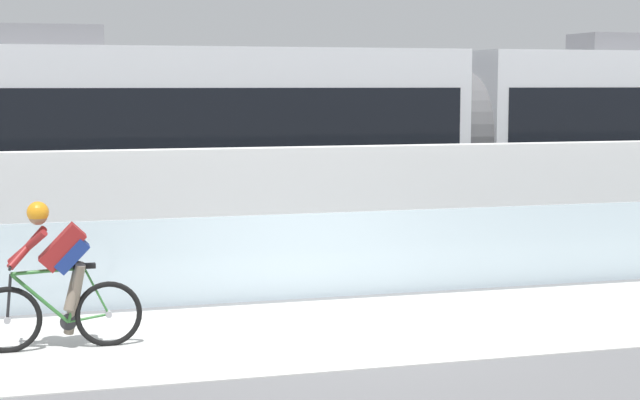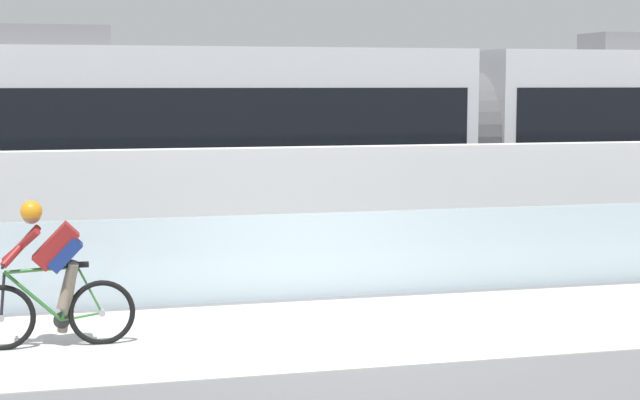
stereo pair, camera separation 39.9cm
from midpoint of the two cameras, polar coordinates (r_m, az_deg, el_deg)
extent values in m
plane|color=slate|center=(11.81, 1.68, -7.36)|extent=(200.00, 200.00, 0.00)
cube|color=silver|center=(11.81, 1.68, -7.34)|extent=(32.00, 3.20, 0.01)
cube|color=silver|center=(13.45, -0.44, -3.18)|extent=(32.00, 0.05, 1.13)
cube|color=white|center=(15.13, -2.04, -0.63)|extent=(32.00, 0.36, 1.90)
cube|color=#595654|center=(17.68, -3.70, -2.70)|extent=(32.00, 0.08, 0.01)
cube|color=#595654|center=(19.07, -4.47, -2.02)|extent=(32.00, 0.08, 0.01)
cube|color=silver|center=(17.99, -8.49, 3.48)|extent=(11.00, 2.50, 3.10)
cube|color=black|center=(17.98, -8.51, 4.60)|extent=(10.56, 2.54, 1.04)
cube|color=#14724C|center=(18.12, -8.42, -0.85)|extent=(10.78, 2.53, 0.28)
cube|color=slate|center=(17.91, -14.98, 8.86)|extent=(2.40, 1.10, 0.36)
cube|color=#232326|center=(18.80, 2.33, -1.04)|extent=(1.40, 1.88, 0.20)
cylinder|color=black|center=(18.13, 2.97, -1.51)|extent=(0.60, 0.10, 0.60)
cylinder|color=black|center=(19.49, 1.74, -0.94)|extent=(0.60, 0.10, 0.60)
cube|color=#232326|center=(20.50, 14.39, -0.61)|extent=(1.40, 1.88, 0.20)
cylinder|color=black|center=(19.88, 15.36, -1.03)|extent=(0.60, 0.10, 0.60)
cylinder|color=black|center=(21.13, 13.46, -0.54)|extent=(0.60, 0.10, 0.60)
cylinder|color=#59595B|center=(19.41, 8.70, 3.70)|extent=(0.60, 2.30, 2.30)
torus|color=black|center=(11.33, -16.49, -6.37)|extent=(0.72, 0.06, 0.72)
cylinder|color=#99999E|center=(11.33, -16.49, -6.37)|extent=(0.07, 0.10, 0.07)
torus|color=black|center=(11.32, -11.15, -6.22)|extent=(0.72, 0.06, 0.72)
cylinder|color=#99999E|center=(11.32, -11.15, -6.22)|extent=(0.07, 0.10, 0.07)
cylinder|color=#337233|center=(11.27, -14.81, -5.26)|extent=(0.60, 0.04, 0.58)
cylinder|color=#337233|center=(11.27, -12.88, -5.14)|extent=(0.22, 0.04, 0.59)
cylinder|color=#337233|center=(11.21, -14.39, -3.80)|extent=(0.76, 0.04, 0.07)
cylinder|color=#337233|center=(11.32, -12.22, -6.41)|extent=(0.43, 0.03, 0.09)
cylinder|color=#337233|center=(11.26, -11.80, -4.95)|extent=(0.27, 0.02, 0.53)
cylinder|color=black|center=(11.27, -16.41, -5.15)|extent=(0.08, 0.03, 0.49)
cube|color=black|center=(11.21, -12.46, -3.57)|extent=(0.24, 0.10, 0.05)
cylinder|color=black|center=(11.21, -16.33, -3.42)|extent=(0.03, 0.58, 0.03)
cylinder|color=#262628|center=(11.33, -13.30, -6.59)|extent=(0.18, 0.02, 0.18)
cube|color=maroon|center=(11.17, -13.62, -2.52)|extent=(0.50, 0.28, 0.51)
cube|color=navy|center=(11.19, -13.13, -2.96)|extent=(0.38, 0.30, 0.38)
sphere|color=#997051|center=(11.12, -14.90, -0.79)|extent=(0.20, 0.20, 0.20)
sphere|color=orange|center=(11.12, -14.91, -0.62)|extent=(0.23, 0.23, 0.23)
cylinder|color=maroon|center=(11.17, -15.45, -2.52)|extent=(0.44, 0.41, 0.41)
cylinder|color=maroon|center=(11.17, -15.45, -2.52)|extent=(0.44, 0.41, 0.41)
cylinder|color=#726656|center=(11.27, -12.98, -5.36)|extent=(0.29, 0.33, 0.80)
cylinder|color=#726656|center=(11.25, -13.00, -4.66)|extent=(0.29, 0.33, 0.54)
camera|label=1|loc=(0.20, -89.18, 0.09)|focal=57.05mm
camera|label=2|loc=(0.20, 90.82, -0.09)|focal=57.05mm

